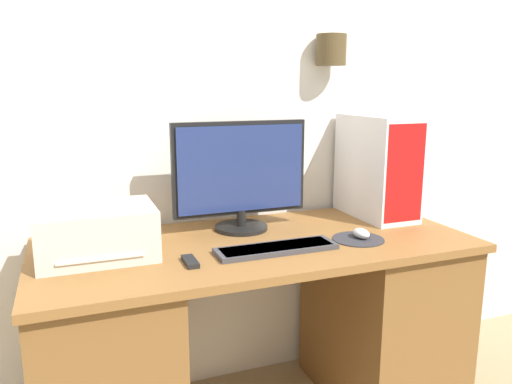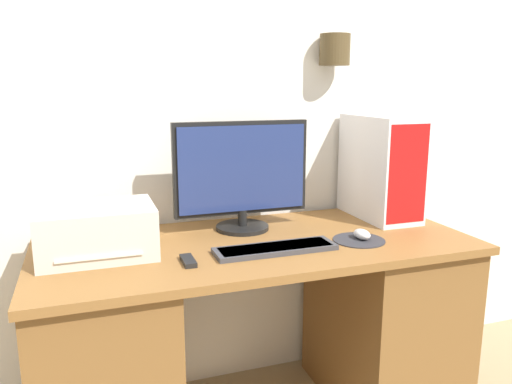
{
  "view_description": "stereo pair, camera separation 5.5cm",
  "coord_description": "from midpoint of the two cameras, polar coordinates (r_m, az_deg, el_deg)",
  "views": [
    {
      "loc": [
        -0.64,
        -1.31,
        1.35
      ],
      "look_at": [
        -0.01,
        0.35,
        0.96
      ],
      "focal_mm": 35.0,
      "sensor_mm": 36.0,
      "label": 1
    },
    {
      "loc": [
        -0.59,
        -1.33,
        1.35
      ],
      "look_at": [
        -0.01,
        0.35,
        0.96
      ],
      "focal_mm": 35.0,
      "sensor_mm": 36.0,
      "label": 2
    }
  ],
  "objects": [
    {
      "name": "wall_back",
      "position": [
        2.16,
        -4.5,
        12.25
      ],
      "size": [
        6.4,
        0.18,
        2.7
      ],
      "color": "white",
      "rests_on": "ground_plane"
    },
    {
      "name": "desk",
      "position": [
        2.01,
        -0.66,
        -15.83
      ],
      "size": [
        1.6,
        0.7,
        0.77
      ],
      "color": "brown",
      "rests_on": "ground_plane"
    },
    {
      "name": "monitor",
      "position": [
        1.97,
        -2.59,
        2.11
      ],
      "size": [
        0.54,
        0.21,
        0.43
      ],
      "color": "black",
      "rests_on": "desk"
    },
    {
      "name": "keyboard",
      "position": [
        1.76,
        1.43,
        -6.45
      ],
      "size": [
        0.43,
        0.12,
        0.02
      ],
      "color": "#3D3D42",
      "rests_on": "desk"
    },
    {
      "name": "mousepad",
      "position": [
        1.92,
        10.78,
        -5.31
      ],
      "size": [
        0.19,
        0.19,
        0.0
      ],
      "color": "#2D2D33",
      "rests_on": "desk"
    },
    {
      "name": "mouse",
      "position": [
        1.92,
        11.12,
        -4.65
      ],
      "size": [
        0.05,
        0.08,
        0.04
      ],
      "color": "silver",
      "rests_on": "mousepad"
    },
    {
      "name": "computer_tower",
      "position": [
        2.23,
        13.01,
        2.86
      ],
      "size": [
        0.2,
        0.39,
        0.44
      ],
      "color": "white",
      "rests_on": "desk"
    },
    {
      "name": "printer",
      "position": [
        1.77,
        -18.58,
        -4.43
      ],
      "size": [
        0.38,
        0.29,
        0.17
      ],
      "color": "beige",
      "rests_on": "desk"
    },
    {
      "name": "remote_control",
      "position": [
        1.65,
        -8.49,
        -7.87
      ],
      "size": [
        0.04,
        0.11,
        0.02
      ],
      "color": "black",
      "rests_on": "desk"
    }
  ]
}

